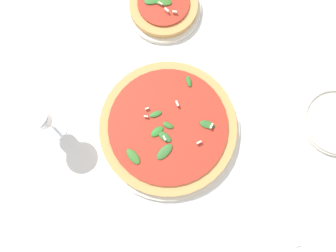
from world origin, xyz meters
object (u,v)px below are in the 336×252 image
Objects in this scene: pizza_arugula_main at (168,127)px; fork at (294,234)px; pizza_personal_side at (164,7)px; wine_glass at (38,118)px.

fork is (0.32, 0.20, -0.01)m from pizza_arugula_main.
pizza_arugula_main and pizza_personal_side have the same top height.
wine_glass is (-0.08, -0.26, 0.09)m from pizza_arugula_main.
pizza_arugula_main is 1.66× the size of fork.
wine_glass is (0.23, -0.35, 0.09)m from pizza_personal_side.
pizza_personal_side is at bearing 123.06° from wine_glass.
fork is at bearing 49.04° from wine_glass.
pizza_arugula_main reaches higher than fork.
fork is (0.62, 0.11, -0.01)m from pizza_personal_side.
wine_glass reaches higher than fork.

